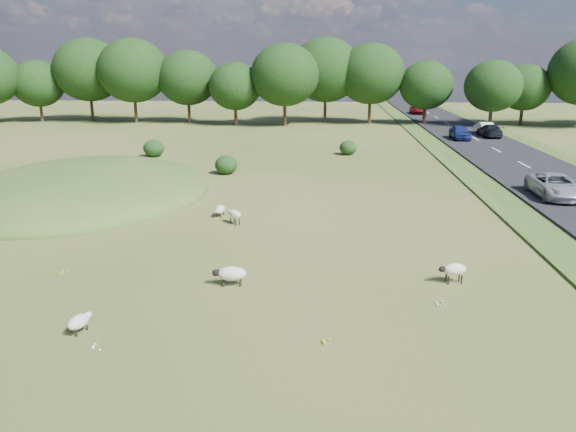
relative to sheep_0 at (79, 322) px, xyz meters
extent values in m
plane|color=#385119|center=(3.93, 26.97, -0.38)|extent=(160.00, 160.00, 0.00)
ellipsoid|color=#33561E|center=(-8.07, 18.97, -0.38)|extent=(16.00, 20.00, 4.00)
cube|color=black|center=(23.93, 36.97, -0.26)|extent=(8.00, 150.00, 0.25)
cylinder|color=black|center=(-33.69, 63.20, 1.18)|extent=(0.44, 0.44, 3.12)
ellipsoid|color=black|center=(-33.69, 63.20, 4.99)|extent=(7.28, 7.28, 6.55)
cylinder|color=black|center=(-26.61, 64.32, 1.72)|extent=(0.44, 0.44, 4.21)
ellipsoid|color=black|center=(-26.61, 64.32, 6.87)|extent=(9.83, 9.83, 8.84)
cylinder|color=black|center=(-19.50, 62.52, 1.71)|extent=(0.44, 0.44, 4.18)
ellipsoid|color=black|center=(-19.50, 62.52, 6.82)|extent=(9.75, 9.75, 8.78)
cylinder|color=black|center=(-12.01, 63.22, 1.42)|extent=(0.44, 0.44, 3.61)
ellipsoid|color=black|center=(-12.01, 63.22, 5.83)|extent=(8.41, 8.41, 7.57)
cylinder|color=black|center=(-4.89, 60.40, 1.13)|extent=(0.44, 0.44, 3.02)
ellipsoid|color=black|center=(-4.89, 60.40, 4.82)|extent=(7.04, 7.04, 6.34)
cylinder|color=black|center=(1.85, 59.95, 1.57)|extent=(0.44, 0.44, 3.90)
ellipsoid|color=black|center=(1.85, 59.95, 6.33)|extent=(9.09, 9.09, 8.18)
cylinder|color=black|center=(7.17, 64.87, 1.73)|extent=(0.44, 0.44, 4.22)
ellipsoid|color=black|center=(7.17, 64.87, 6.89)|extent=(9.85, 9.85, 8.86)
cylinder|color=black|center=(13.38, 63.92, 1.59)|extent=(0.44, 0.44, 3.94)
ellipsoid|color=black|center=(13.38, 63.92, 6.41)|extent=(9.20, 9.20, 8.28)
cylinder|color=black|center=(20.79, 62.98, 1.16)|extent=(0.44, 0.44, 3.09)
ellipsoid|color=black|center=(20.79, 62.98, 4.94)|extent=(7.20, 7.20, 6.48)
cylinder|color=black|center=(28.70, 59.43, 1.18)|extent=(0.44, 0.44, 3.12)
ellipsoid|color=black|center=(28.70, 59.43, 5.00)|extent=(7.29, 7.29, 6.56)
cylinder|color=black|center=(33.82, 63.23, 1.08)|extent=(0.44, 0.44, 2.93)
ellipsoid|color=black|center=(33.82, 63.23, 4.67)|extent=(6.84, 6.84, 6.16)
ellipsoid|color=black|center=(-0.03, 26.45, 0.34)|extent=(1.76, 1.76, 1.44)
ellipsoid|color=black|center=(9.66, 36.41, 0.29)|extent=(1.63, 1.63, 1.34)
ellipsoid|color=black|center=(-8.11, 34.03, 0.40)|extent=(1.90, 1.90, 1.56)
ellipsoid|color=beige|center=(-0.01, -0.03, 0.00)|extent=(0.68, 0.96, 0.44)
ellipsoid|color=silver|center=(0.12, 0.42, 0.03)|extent=(0.28, 0.33, 0.22)
cylinder|color=black|center=(-0.04, 0.24, -0.30)|extent=(0.06, 0.06, 0.16)
cylinder|color=black|center=(0.16, 0.18, -0.30)|extent=(0.06, 0.06, 0.16)
cylinder|color=black|center=(-0.18, -0.24, -0.30)|extent=(0.06, 0.06, 0.16)
cylinder|color=black|center=(0.02, -0.30, -0.30)|extent=(0.06, 0.06, 0.16)
ellipsoid|color=beige|center=(1.85, 14.26, 0.02)|extent=(0.59, 0.96, 0.46)
ellipsoid|color=silver|center=(1.78, 13.77, 0.05)|extent=(0.26, 0.32, 0.23)
cylinder|color=black|center=(1.92, 13.98, -0.30)|extent=(0.07, 0.07, 0.17)
cylinder|color=black|center=(1.70, 14.01, -0.30)|extent=(0.07, 0.07, 0.17)
cylinder|color=black|center=(1.99, 14.51, -0.30)|extent=(0.07, 0.07, 0.17)
cylinder|color=black|center=(1.77, 14.54, -0.30)|extent=(0.07, 0.07, 0.17)
ellipsoid|color=beige|center=(2.94, 12.74, 0.17)|extent=(0.94, 0.97, 0.45)
ellipsoid|color=silver|center=(2.62, 13.09, 0.20)|extent=(0.35, 0.36, 0.23)
cylinder|color=black|center=(2.68, 12.85, -0.22)|extent=(0.06, 0.06, 0.32)
cylinder|color=black|center=(2.85, 13.00, -0.22)|extent=(0.06, 0.06, 0.32)
cylinder|color=black|center=(3.03, 12.48, -0.22)|extent=(0.06, 0.06, 0.32)
cylinder|color=black|center=(3.19, 12.62, -0.22)|extent=(0.06, 0.06, 0.32)
ellipsoid|color=beige|center=(12.92, 5.15, 0.20)|extent=(1.01, 0.67, 0.48)
ellipsoid|color=black|center=(12.43, 5.05, 0.23)|extent=(0.34, 0.28, 0.24)
cylinder|color=black|center=(12.68, 4.98, -0.21)|extent=(0.07, 0.07, 0.34)
cylinder|color=black|center=(12.64, 5.21, -0.21)|extent=(0.07, 0.07, 0.34)
cylinder|color=black|center=(13.21, 5.10, -0.21)|extent=(0.07, 0.07, 0.34)
cylinder|color=black|center=(13.17, 5.32, -0.21)|extent=(0.07, 0.07, 0.34)
ellipsoid|color=beige|center=(4.24, 4.26, 0.11)|extent=(1.15, 0.67, 0.57)
ellipsoid|color=black|center=(3.64, 4.22, 0.15)|extent=(0.38, 0.30, 0.28)
cylinder|color=black|center=(3.93, 4.10, -0.28)|extent=(0.08, 0.08, 0.21)
cylinder|color=black|center=(3.90, 4.38, -0.28)|extent=(0.08, 0.08, 0.21)
cylinder|color=black|center=(4.57, 4.15, -0.28)|extent=(0.08, 0.08, 0.21)
cylinder|color=black|center=(4.55, 4.43, -0.28)|extent=(0.08, 0.08, 0.21)
imported|color=white|center=(25.83, 51.21, 0.57)|extent=(1.49, 4.27, 1.41)
imported|color=maroon|center=(22.03, 77.02, 0.54)|extent=(2.21, 4.79, 1.33)
imported|color=#B6B8BE|center=(22.03, 19.39, 0.59)|extent=(2.39, 5.19, 1.44)
imported|color=maroon|center=(25.83, 93.03, 0.56)|extent=(1.93, 4.74, 1.37)
imported|color=navy|center=(22.03, 46.43, 0.62)|extent=(1.77, 4.41, 1.50)
imported|color=black|center=(25.83, 48.74, 0.56)|extent=(1.95, 4.79, 1.39)
camera|label=1|loc=(7.93, -15.92, 8.08)|focal=35.00mm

